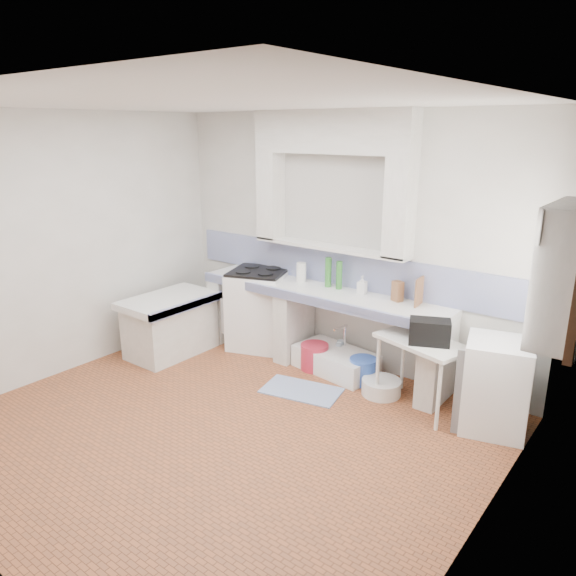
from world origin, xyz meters
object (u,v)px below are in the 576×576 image
Objects in this scene: stove at (259,310)px; fridge at (496,386)px; sink at (335,362)px; side_table at (420,374)px.

fridge is (2.93, -0.18, -0.05)m from stove.
sink is 1.09× the size of fridge.
sink is 1.08× the size of side_table.
fridge is (1.77, -0.14, 0.31)m from sink.
fridge is at bearing -23.60° from stove.
sink is at bearing -22.19° from stove.
fridge reaches higher than sink.
sink is 1.80m from fridge.
side_table is 1.00× the size of fridge.
stove is at bearing -174.48° from sink.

